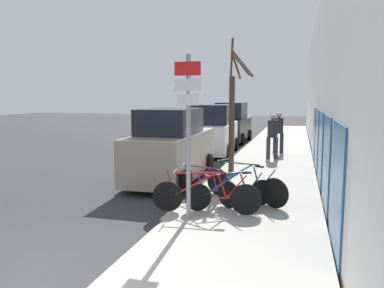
{
  "coord_description": "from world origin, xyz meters",
  "views": [
    {
      "loc": [
        3.61,
        -4.07,
        2.63
      ],
      "look_at": [
        0.84,
        5.6,
        1.38
      ],
      "focal_mm": 35.0,
      "sensor_mm": 36.0,
      "label": 1
    }
  ],
  "objects_px": {
    "pedestrian_near": "(273,133)",
    "pedestrian_far": "(279,130)",
    "parked_car_1": "(214,132)",
    "street_tree": "(233,112)",
    "bicycle_2": "(205,186)",
    "parked_car_2": "(232,124)",
    "bicycle_0": "(206,195)",
    "bicycle_1": "(231,192)",
    "bicycle_3": "(245,185)",
    "signpost": "(188,127)",
    "parked_car_0": "(172,148)"
  },
  "relations": [
    {
      "from": "bicycle_1",
      "to": "bicycle_3",
      "type": "xyz_separation_m",
      "value": [
        0.21,
        0.66,
        0.04
      ]
    },
    {
      "from": "parked_car_1",
      "to": "street_tree",
      "type": "xyz_separation_m",
      "value": [
        1.76,
        -5.0,
        1.11
      ]
    },
    {
      "from": "parked_car_1",
      "to": "street_tree",
      "type": "bearing_deg",
      "value": -73.38
    },
    {
      "from": "bicycle_2",
      "to": "pedestrian_near",
      "type": "relative_size",
      "value": 1.0
    },
    {
      "from": "signpost",
      "to": "parked_car_1",
      "type": "distance_m",
      "value": 10.02
    },
    {
      "from": "bicycle_2",
      "to": "bicycle_1",
      "type": "bearing_deg",
      "value": -87.54
    },
    {
      "from": "bicycle_3",
      "to": "street_tree",
      "type": "xyz_separation_m",
      "value": [
        -0.86,
        3.22,
        1.6
      ]
    },
    {
      "from": "signpost",
      "to": "bicycle_3",
      "type": "height_order",
      "value": "signpost"
    },
    {
      "from": "bicycle_1",
      "to": "bicycle_2",
      "type": "bearing_deg",
      "value": 28.02
    },
    {
      "from": "signpost",
      "to": "bicycle_0",
      "type": "xyz_separation_m",
      "value": [
        0.27,
        0.42,
        -1.5
      ]
    },
    {
      "from": "bicycle_2",
      "to": "pedestrian_near",
      "type": "height_order",
      "value": "pedestrian_near"
    },
    {
      "from": "parked_car_1",
      "to": "pedestrian_far",
      "type": "bearing_deg",
      "value": -0.03
    },
    {
      "from": "bicycle_2",
      "to": "bicycle_3",
      "type": "height_order",
      "value": "bicycle_3"
    },
    {
      "from": "parked_car_1",
      "to": "parked_car_2",
      "type": "distance_m",
      "value": 4.99
    },
    {
      "from": "bicycle_2",
      "to": "street_tree",
      "type": "height_order",
      "value": "street_tree"
    },
    {
      "from": "bicycle_0",
      "to": "pedestrian_near",
      "type": "xyz_separation_m",
      "value": [
        0.85,
        7.77,
        0.65
      ]
    },
    {
      "from": "signpost",
      "to": "bicycle_2",
      "type": "distance_m",
      "value": 2.03
    },
    {
      "from": "pedestrian_near",
      "to": "pedestrian_far",
      "type": "bearing_deg",
      "value": -107.54
    },
    {
      "from": "parked_car_0",
      "to": "pedestrian_near",
      "type": "distance_m",
      "value": 5.12
    },
    {
      "from": "parked_car_2",
      "to": "pedestrian_near",
      "type": "distance_m",
      "value": 7.2
    },
    {
      "from": "bicycle_3",
      "to": "parked_car_2",
      "type": "relative_size",
      "value": 0.5
    },
    {
      "from": "bicycle_3",
      "to": "pedestrian_near",
      "type": "bearing_deg",
      "value": 26.14
    },
    {
      "from": "parked_car_1",
      "to": "bicycle_2",
      "type": "bearing_deg",
      "value": -81.32
    },
    {
      "from": "signpost",
      "to": "bicycle_3",
      "type": "xyz_separation_m",
      "value": [
        0.93,
        1.61,
        -1.5
      ]
    },
    {
      "from": "signpost",
      "to": "street_tree",
      "type": "xyz_separation_m",
      "value": [
        0.07,
        4.82,
        0.11
      ]
    },
    {
      "from": "bicycle_1",
      "to": "pedestrian_near",
      "type": "height_order",
      "value": "pedestrian_near"
    },
    {
      "from": "bicycle_1",
      "to": "parked_car_1",
      "type": "relative_size",
      "value": 0.4
    },
    {
      "from": "bicycle_0",
      "to": "street_tree",
      "type": "xyz_separation_m",
      "value": [
        -0.2,
        4.4,
        1.61
      ]
    },
    {
      "from": "pedestrian_near",
      "to": "parked_car_1",
      "type": "bearing_deg",
      "value": -42.93
    },
    {
      "from": "signpost",
      "to": "bicycle_0",
      "type": "relative_size",
      "value": 1.42
    },
    {
      "from": "parked_car_0",
      "to": "pedestrian_far",
      "type": "height_order",
      "value": "parked_car_0"
    },
    {
      "from": "parked_car_1",
      "to": "bicycle_3",
      "type": "bearing_deg",
      "value": -75.09
    },
    {
      "from": "bicycle_2",
      "to": "parked_car_2",
      "type": "xyz_separation_m",
      "value": [
        -1.74,
        13.47,
        0.53
      ]
    },
    {
      "from": "bicycle_0",
      "to": "signpost",
      "type": "bearing_deg",
      "value": 139.77
    },
    {
      "from": "parked_car_2",
      "to": "bicycle_0",
      "type": "bearing_deg",
      "value": -80.63
    },
    {
      "from": "signpost",
      "to": "parked_car_1",
      "type": "relative_size",
      "value": 0.74
    },
    {
      "from": "bicycle_2",
      "to": "parked_car_0",
      "type": "xyz_separation_m",
      "value": [
        -1.74,
        2.59,
        0.53
      ]
    },
    {
      "from": "signpost",
      "to": "bicycle_1",
      "type": "xyz_separation_m",
      "value": [
        0.72,
        0.94,
        -1.54
      ]
    },
    {
      "from": "bicycle_1",
      "to": "street_tree",
      "type": "height_order",
      "value": "street_tree"
    },
    {
      "from": "bicycle_0",
      "to": "parked_car_1",
      "type": "height_order",
      "value": "parked_car_1"
    },
    {
      "from": "signpost",
      "to": "pedestrian_far",
      "type": "relative_size",
      "value": 1.83
    },
    {
      "from": "signpost",
      "to": "bicycle_0",
      "type": "distance_m",
      "value": 1.59
    },
    {
      "from": "bicycle_1",
      "to": "parked_car_1",
      "type": "bearing_deg",
      "value": -17.04
    },
    {
      "from": "bicycle_2",
      "to": "parked_car_0",
      "type": "bearing_deg",
      "value": 66.17
    },
    {
      "from": "pedestrian_near",
      "to": "pedestrian_far",
      "type": "xyz_separation_m",
      "value": [
        0.15,
        1.77,
        0.01
      ]
    },
    {
      "from": "parked_car_2",
      "to": "street_tree",
      "type": "relative_size",
      "value": 0.96
    },
    {
      "from": "pedestrian_near",
      "to": "street_tree",
      "type": "xyz_separation_m",
      "value": [
        -1.05,
        -3.36,
        0.96
      ]
    },
    {
      "from": "pedestrian_far",
      "to": "pedestrian_near",
      "type": "bearing_deg",
      "value": -78.63
    },
    {
      "from": "bicycle_2",
      "to": "parked_car_1",
      "type": "height_order",
      "value": "parked_car_1"
    },
    {
      "from": "signpost",
      "to": "street_tree",
      "type": "height_order",
      "value": "street_tree"
    }
  ]
}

